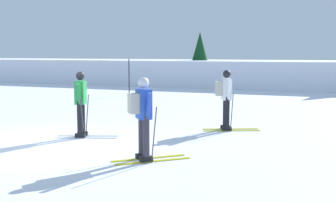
{
  "coord_description": "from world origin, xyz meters",
  "views": [
    {
      "loc": [
        6.44,
        -8.46,
        2.21
      ],
      "look_at": [
        2.18,
        2.29,
        0.9
      ],
      "focal_mm": 46.26,
      "sensor_mm": 36.0,
      "label": 1
    }
  ],
  "objects_px": {
    "skier_white": "(226,97)",
    "conifer_far_right": "(200,53)",
    "skier_green": "(81,102)",
    "skier_blue": "(143,115)",
    "trail_marker_pole": "(129,77)"
  },
  "relations": [
    {
      "from": "trail_marker_pole",
      "to": "skier_green",
      "type": "bearing_deg",
      "value": -69.87
    },
    {
      "from": "skier_blue",
      "to": "conifer_far_right",
      "type": "height_order",
      "value": "conifer_far_right"
    },
    {
      "from": "skier_white",
      "to": "skier_green",
      "type": "height_order",
      "value": "same"
    },
    {
      "from": "trail_marker_pole",
      "to": "conifer_far_right",
      "type": "relative_size",
      "value": 0.53
    },
    {
      "from": "skier_white",
      "to": "trail_marker_pole",
      "type": "height_order",
      "value": "trail_marker_pole"
    },
    {
      "from": "skier_white",
      "to": "conifer_far_right",
      "type": "bearing_deg",
      "value": 109.89
    },
    {
      "from": "skier_green",
      "to": "conifer_far_right",
      "type": "bearing_deg",
      "value": 97.88
    },
    {
      "from": "skier_white",
      "to": "skier_blue",
      "type": "relative_size",
      "value": 1.0
    },
    {
      "from": "skier_green",
      "to": "skier_blue",
      "type": "distance_m",
      "value": 3.04
    },
    {
      "from": "skier_green",
      "to": "trail_marker_pole",
      "type": "relative_size",
      "value": 0.91
    },
    {
      "from": "conifer_far_right",
      "to": "trail_marker_pole",
      "type": "bearing_deg",
      "value": -98.14
    },
    {
      "from": "skier_blue",
      "to": "conifer_far_right",
      "type": "distance_m",
      "value": 20.69
    },
    {
      "from": "skier_blue",
      "to": "conifer_far_right",
      "type": "xyz_separation_m",
      "value": [
        -5.08,
        20.02,
        1.22
      ]
    },
    {
      "from": "conifer_far_right",
      "to": "skier_green",
      "type": "bearing_deg",
      "value": -82.12
    },
    {
      "from": "conifer_far_right",
      "to": "skier_blue",
      "type": "bearing_deg",
      "value": -75.76
    }
  ]
}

